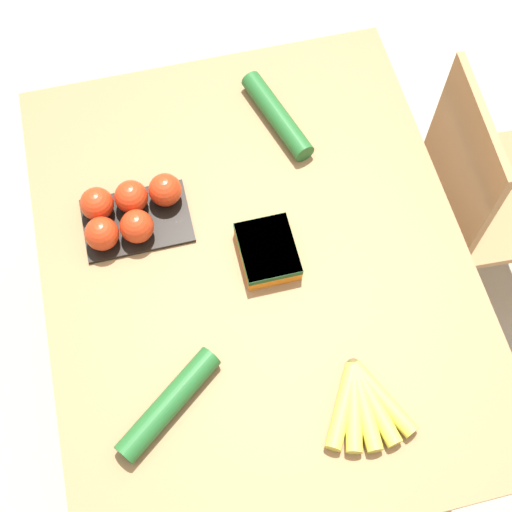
# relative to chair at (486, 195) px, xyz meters

# --- Properties ---
(ground_plane) EXTENTS (12.00, 12.00, 0.00)m
(ground_plane) POSITION_rel_chair_xyz_m (0.18, -0.73, -0.47)
(ground_plane) COLOR #B7A88E
(dining_table) EXTENTS (1.25, 0.99, 0.74)m
(dining_table) POSITION_rel_chair_xyz_m (0.18, -0.73, 0.18)
(dining_table) COLOR #9E7044
(dining_table) RESTS_ON ground_plane
(chair) EXTENTS (0.44, 0.42, 0.88)m
(chair) POSITION_rel_chair_xyz_m (0.00, 0.00, 0.00)
(chair) COLOR #A87547
(chair) RESTS_ON ground_plane
(banana_bunch) EXTENTS (0.20, 0.20, 0.04)m
(banana_bunch) POSITION_rel_chair_xyz_m (0.57, -0.59, 0.29)
(banana_bunch) COLOR brown
(banana_bunch) RESTS_ON dining_table
(tomato_pack) EXTENTS (0.17, 0.25, 0.09)m
(tomato_pack) POSITION_rel_chair_xyz_m (0.00, -1.00, 0.32)
(tomato_pack) COLOR black
(tomato_pack) RESTS_ON dining_table
(carrot_bag) EXTENTS (0.16, 0.13, 0.05)m
(carrot_bag) POSITION_rel_chair_xyz_m (0.17, -0.70, 0.30)
(carrot_bag) COLOR orange
(carrot_bag) RESTS_ON dining_table
(cucumber_near) EXTENTS (0.28, 0.13, 0.05)m
(cucumber_near) POSITION_rel_chair_xyz_m (-0.20, -0.59, 0.30)
(cucumber_near) COLOR #236028
(cucumber_near) RESTS_ON dining_table
(cucumber_far) EXTENTS (0.21, 0.25, 0.05)m
(cucumber_far) POSITION_rel_chair_xyz_m (0.47, -0.99, 0.30)
(cucumber_far) COLOR #236028
(cucumber_far) RESTS_ON dining_table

